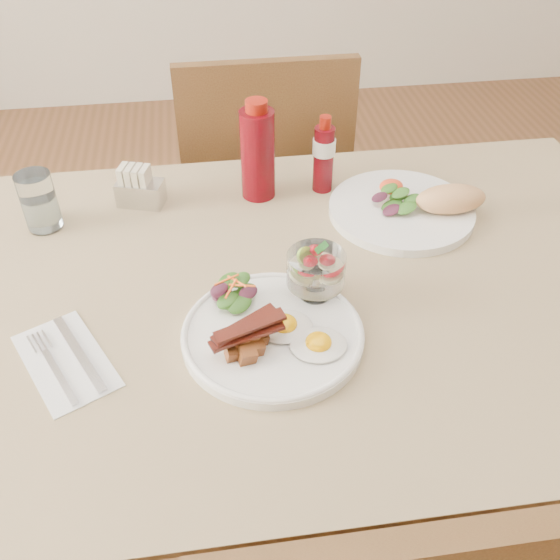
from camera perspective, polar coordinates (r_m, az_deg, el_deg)
The scene contains 13 objects.
table at distance 1.12m, azimuth 2.48°, elevation -3.77°, with size 1.33×0.88×0.75m.
chair_far at distance 1.73m, azimuth -1.53°, elevation 8.11°, with size 0.42×0.42×0.93m.
main_plate at distance 0.96m, azimuth -0.68°, elevation -5.05°, with size 0.28×0.28×0.02m, color white.
fried_eggs at distance 0.94m, azimuth 1.94°, elevation -4.99°, with size 0.14×0.13×0.02m.
bacon_potato_pile at distance 0.91m, azimuth -3.10°, elevation -5.36°, with size 0.12×0.08×0.05m.
side_salad at distance 0.99m, azimuth -4.17°, elevation -1.24°, with size 0.08×0.07×0.04m.
fruit_cup at distance 0.98m, azimuth 3.29°, elevation 0.98°, with size 0.09×0.09×0.09m.
second_plate at distance 1.24m, azimuth 12.06°, elevation 6.62°, with size 0.30×0.28×0.07m.
ketchup_bottle at distance 1.24m, azimuth -2.06°, elevation 11.56°, with size 0.07×0.07×0.20m.
hot_sauce_bottle at distance 1.27m, azimuth 4.01°, elevation 11.31°, with size 0.06×0.06×0.16m.
sugar_caddy at distance 1.27m, azimuth -12.77°, elevation 8.14°, with size 0.10×0.07×0.08m.
water_glass at distance 1.25m, azimuth -21.10°, elevation 6.46°, with size 0.07×0.07×0.11m.
napkin_cutlery at distance 0.98m, azimuth -18.91°, elevation -6.94°, with size 0.18×0.22×0.01m.
Camera 1 is at (-0.16, -0.79, 1.44)m, focal length 40.00 mm.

